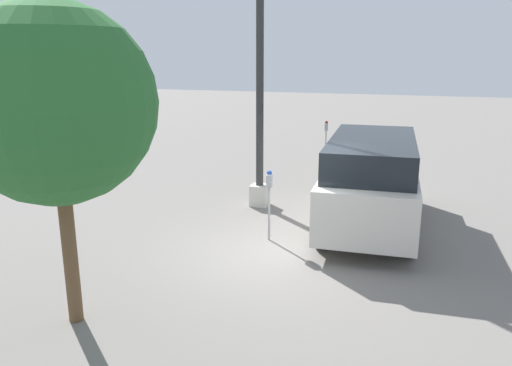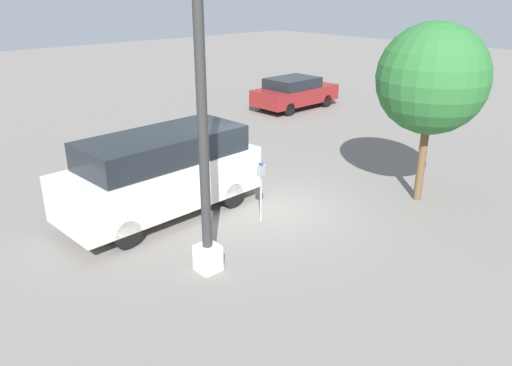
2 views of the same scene
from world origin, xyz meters
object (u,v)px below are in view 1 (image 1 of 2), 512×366
Objects in this scene: parking_meter_far at (326,133)px; parked_van at (371,179)px; street_tree at (55,105)px; parking_meter_near at (269,189)px; lamp_post at (260,107)px; fire_hydrant at (325,161)px.

parking_meter_far is 6.57m from parked_van.
street_tree is (-11.76, 1.60, 2.06)m from parking_meter_far.
street_tree reaches higher than parking_meter_near.
street_tree reaches higher than parked_van.
fire_hydrant is (4.34, -0.92, -2.19)m from lamp_post.
parking_meter_near is at bearing -24.10° from street_tree.
parked_van is at bearing -159.27° from fire_hydrant.
lamp_post is 3.30m from parked_van.
parking_meter_far is 1.35m from fire_hydrant.
lamp_post is at bearing 163.68° from parking_meter_far.
parking_meter_far is 5.65m from lamp_post.
fire_hydrant is at bearing -8.46° from parking_meter_near.
parking_meter_near is 6.68m from fire_hydrant.
parked_van is (-6.21, -2.13, -0.02)m from parking_meter_far.
lamp_post reaches higher than parking_meter_near.
lamp_post is 6.43m from street_tree.
parking_meter_near is 4.89m from street_tree.
street_tree reaches higher than fire_hydrant.
parking_meter_far is 2.15× the size of fire_hydrant.
parked_van is at bearing -33.96° from street_tree.
parking_meter_far is 0.23× the size of lamp_post.
parking_meter_near is 0.30× the size of parked_van.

